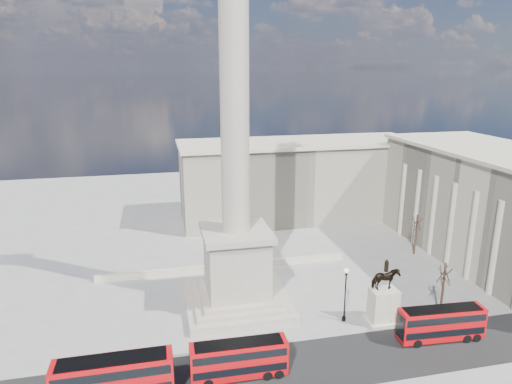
{
  "coord_description": "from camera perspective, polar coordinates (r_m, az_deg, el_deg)",
  "views": [
    {
      "loc": [
        -9.76,
        -50.9,
        31.42
      ],
      "look_at": [
        2.28,
        3.15,
        16.34
      ],
      "focal_mm": 32.0,
      "sensor_mm": 36.0,
      "label": 1
    }
  ],
  "objects": [
    {
      "name": "pedestrian_crossing",
      "position": [
        61.85,
        16.32,
        -15.16
      ],
      "size": [
        0.49,
        0.93,
        1.52
      ],
      "primitive_type": "imported",
      "rotation": [
        0.0,
        0.0,
        1.71
      ],
      "color": "black",
      "rests_on": "ground"
    },
    {
      "name": "bare_tree_near",
      "position": [
        63.36,
        22.53,
        -9.3
      ],
      "size": [
        1.84,
        1.84,
        8.07
      ],
      "rotation": [
        0.0,
        0.0,
        0.38
      ],
      "color": "#332319",
      "rests_on": "ground"
    },
    {
      "name": "building_northeast",
      "position": [
        98.4,
        5.42,
        1.59
      ],
      "size": [
        51.0,
        17.0,
        16.6
      ],
      "color": "#B5AF95",
      "rests_on": "ground"
    },
    {
      "name": "bare_tree_far",
      "position": [
        83.11,
        19.48,
        -3.53
      ],
      "size": [
        1.84,
        1.84,
        7.53
      ],
      "rotation": [
        0.0,
        0.0,
        0.25
      ],
      "color": "#332319",
      "rests_on": "ground"
    },
    {
      "name": "equestrian_statue",
      "position": [
        61.16,
        15.66,
        -13.01
      ],
      "size": [
        4.22,
        3.16,
        8.72
      ],
      "color": "#BCB59C",
      "rests_on": "ground"
    },
    {
      "name": "pedestrian_standing",
      "position": [
        62.98,
        21.25,
        -15.03
      ],
      "size": [
        0.93,
        0.87,
        1.52
      ],
      "primitive_type": "imported",
      "rotation": [
        0.0,
        0.0,
        3.68
      ],
      "color": "black",
      "rests_on": "ground"
    },
    {
      "name": "bare_tree_mid",
      "position": [
        72.7,
        29.21,
        -7.33
      ],
      "size": [
        1.98,
        1.98,
        7.52
      ],
      "rotation": [
        0.0,
        0.0,
        0.39
      ],
      "color": "#332319",
      "rests_on": "ground"
    },
    {
      "name": "building_east",
      "position": [
        84.83,
        28.31,
        -1.73
      ],
      "size": [
        19.0,
        46.0,
        18.6
      ],
      "color": "#B5AF95",
      "rests_on": "ground"
    },
    {
      "name": "victorian_lamp",
      "position": [
        59.93,
        11.11,
        -11.97
      ],
      "size": [
        0.63,
        0.63,
        7.31
      ],
      "rotation": [
        0.0,
        0.0,
        0.41
      ],
      "color": "black",
      "rests_on": "ground"
    },
    {
      "name": "asphalt_road",
      "position": [
        53.64,
        6.31,
        -20.72
      ],
      "size": [
        120.0,
        9.0,
        0.01
      ],
      "primitive_type": "cube",
      "color": "black",
      "rests_on": "ground"
    },
    {
      "name": "ground",
      "position": [
        60.61,
        -1.51,
        -15.99
      ],
      "size": [
        180.0,
        180.0,
        0.0
      ],
      "primitive_type": "plane",
      "color": "gray",
      "rests_on": "ground"
    },
    {
      "name": "red_bus_a",
      "position": [
        49.56,
        -17.25,
        -21.36
      ],
      "size": [
        11.36,
        2.71,
        4.61
      ],
      "rotation": [
        0.0,
        0.0,
        -0.0
      ],
      "color": "#B3090D",
      "rests_on": "ground"
    },
    {
      "name": "balustrade_wall",
      "position": [
        74.32,
        -3.92,
        -9.34
      ],
      "size": [
        40.0,
        0.6,
        1.1
      ],
      "primitive_type": "cube",
      "color": "#BCB59C",
      "rests_on": "ground"
    },
    {
      "name": "red_bus_c",
      "position": [
        60.36,
        22.17,
        -14.97
      ],
      "size": [
        10.4,
        3.0,
        4.17
      ],
      "rotation": [
        0.0,
        0.0,
        -0.06
      ],
      "color": "#B3090D",
      "rests_on": "ground"
    },
    {
      "name": "nelsons_column",
      "position": [
        59.69,
        -2.52,
        -2.84
      ],
      "size": [
        14.0,
        14.0,
        49.85
      ],
      "color": "#A49888",
      "rests_on": "ground"
    },
    {
      "name": "pedestrian_walking",
      "position": [
        60.67,
        17.52,
        -15.74
      ],
      "size": [
        0.66,
        0.45,
        1.8
      ],
      "primitive_type": "imported",
      "rotation": [
        0.0,
        0.0,
        0.02
      ],
      "color": "black",
      "rests_on": "ground"
    },
    {
      "name": "red_bus_b",
      "position": [
        50.55,
        -2.07,
        -20.15
      ],
      "size": [
        10.17,
        2.59,
        4.11
      ],
      "rotation": [
        0.0,
        0.0,
        -0.02
      ],
      "color": "#B3090D",
      "rests_on": "ground"
    }
  ]
}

